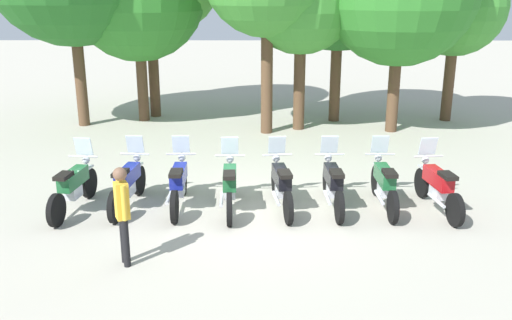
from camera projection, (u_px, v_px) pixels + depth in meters
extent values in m
plane|color=#ADA899|center=(256.00, 209.00, 11.30)|extent=(80.00, 80.00, 0.00)
cylinder|color=black|center=(89.00, 183.00, 11.88)|extent=(0.17, 0.65, 0.64)
cylinder|color=black|center=(56.00, 210.00, 10.41)|extent=(0.17, 0.65, 0.64)
cube|color=silver|center=(88.00, 168.00, 11.78)|extent=(0.16, 0.37, 0.04)
cube|color=#1E6033|center=(73.00, 178.00, 11.09)|extent=(0.36, 0.97, 0.30)
cube|color=silver|center=(73.00, 192.00, 11.12)|extent=(0.26, 0.42, 0.24)
cube|color=black|center=(63.00, 176.00, 10.66)|extent=(0.29, 0.46, 0.08)
cylinder|color=silver|center=(86.00, 170.00, 11.71)|extent=(0.07, 0.23, 0.64)
cylinder|color=silver|center=(83.00, 156.00, 11.52)|extent=(0.62, 0.10, 0.04)
sphere|color=silver|center=(86.00, 160.00, 11.68)|extent=(0.18, 0.18, 0.16)
cylinder|color=silver|center=(59.00, 200.00, 10.87)|extent=(0.14, 0.70, 0.07)
cube|color=silver|center=(83.00, 146.00, 11.52)|extent=(0.37, 0.17, 0.39)
cylinder|color=black|center=(139.00, 180.00, 12.06)|extent=(0.16, 0.65, 0.64)
cylinder|color=black|center=(115.00, 207.00, 10.58)|extent=(0.16, 0.65, 0.64)
cube|color=silver|center=(138.00, 165.00, 11.96)|extent=(0.15, 0.37, 0.04)
cube|color=navy|center=(128.00, 176.00, 11.27)|extent=(0.35, 0.97, 0.30)
cube|color=silver|center=(128.00, 189.00, 11.30)|extent=(0.26, 0.42, 0.24)
cube|color=black|center=(120.00, 173.00, 10.83)|extent=(0.28, 0.46, 0.08)
cylinder|color=silver|center=(137.00, 168.00, 11.88)|extent=(0.07, 0.23, 0.64)
cylinder|color=silver|center=(135.00, 154.00, 11.70)|extent=(0.62, 0.09, 0.04)
sphere|color=silver|center=(137.00, 158.00, 11.86)|extent=(0.17, 0.17, 0.16)
cylinder|color=silver|center=(115.00, 197.00, 11.05)|extent=(0.13, 0.70, 0.07)
cube|color=silver|center=(135.00, 144.00, 11.70)|extent=(0.37, 0.16, 0.39)
cylinder|color=black|center=(183.00, 180.00, 12.06)|extent=(0.12, 0.64, 0.64)
cylinder|color=black|center=(174.00, 207.00, 10.58)|extent=(0.12, 0.64, 0.64)
cube|color=silver|center=(182.00, 165.00, 11.96)|extent=(0.13, 0.36, 0.04)
cube|color=navy|center=(179.00, 176.00, 11.26)|extent=(0.29, 0.96, 0.30)
cube|color=silver|center=(179.00, 189.00, 11.29)|extent=(0.23, 0.41, 0.24)
cube|color=black|center=(176.00, 173.00, 10.82)|extent=(0.25, 0.45, 0.08)
cylinder|color=silver|center=(182.00, 168.00, 11.88)|extent=(0.06, 0.23, 0.64)
cylinder|color=silver|center=(181.00, 154.00, 11.70)|extent=(0.62, 0.05, 0.04)
sphere|color=silver|center=(182.00, 158.00, 11.86)|extent=(0.16, 0.16, 0.16)
cylinder|color=silver|center=(169.00, 197.00, 11.02)|extent=(0.09, 0.70, 0.07)
cube|color=silver|center=(181.00, 144.00, 11.69)|extent=(0.36, 0.14, 0.39)
cylinder|color=black|center=(230.00, 182.00, 11.94)|extent=(0.13, 0.64, 0.64)
cylinder|color=black|center=(229.00, 209.00, 10.46)|extent=(0.13, 0.64, 0.64)
cube|color=silver|center=(230.00, 167.00, 11.84)|extent=(0.13, 0.36, 0.04)
cube|color=#1E6033|center=(230.00, 178.00, 11.15)|extent=(0.30, 0.96, 0.30)
cube|color=silver|center=(230.00, 191.00, 11.18)|extent=(0.24, 0.41, 0.24)
cube|color=black|center=(229.00, 175.00, 10.71)|extent=(0.26, 0.45, 0.08)
cylinder|color=silver|center=(230.00, 170.00, 11.76)|extent=(0.06, 0.23, 0.64)
cylinder|color=silver|center=(230.00, 156.00, 11.58)|extent=(0.62, 0.06, 0.04)
sphere|color=silver|center=(230.00, 159.00, 11.74)|extent=(0.17, 0.17, 0.16)
cylinder|color=silver|center=(222.00, 199.00, 10.90)|extent=(0.10, 0.70, 0.07)
cube|color=silver|center=(230.00, 146.00, 11.58)|extent=(0.37, 0.15, 0.39)
cylinder|color=black|center=(276.00, 181.00, 12.00)|extent=(0.18, 0.65, 0.64)
cylinder|color=black|center=(288.00, 208.00, 10.53)|extent=(0.18, 0.65, 0.64)
cube|color=silver|center=(276.00, 166.00, 11.90)|extent=(0.17, 0.37, 0.04)
cube|color=black|center=(281.00, 177.00, 11.21)|extent=(0.38, 0.98, 0.30)
cube|color=silver|center=(282.00, 190.00, 11.24)|extent=(0.27, 0.43, 0.24)
cube|color=black|center=(285.00, 174.00, 10.77)|extent=(0.29, 0.47, 0.08)
cylinder|color=silver|center=(276.00, 169.00, 11.82)|extent=(0.08, 0.23, 0.64)
cylinder|color=silver|center=(277.00, 155.00, 11.64)|extent=(0.62, 0.12, 0.04)
sphere|color=silver|center=(276.00, 158.00, 11.80)|extent=(0.18, 0.18, 0.16)
cylinder|color=silver|center=(276.00, 198.00, 10.95)|extent=(0.16, 0.70, 0.07)
cube|color=silver|center=(277.00, 145.00, 11.64)|extent=(0.37, 0.18, 0.39)
cylinder|color=black|center=(327.00, 181.00, 12.03)|extent=(0.12, 0.64, 0.64)
cylinder|color=black|center=(339.00, 207.00, 10.55)|extent=(0.12, 0.64, 0.64)
cube|color=silver|center=(328.00, 166.00, 11.93)|extent=(0.13, 0.36, 0.04)
cube|color=black|center=(333.00, 176.00, 11.24)|extent=(0.30, 0.96, 0.30)
cube|color=silver|center=(333.00, 189.00, 11.27)|extent=(0.23, 0.41, 0.24)
cube|color=black|center=(337.00, 173.00, 10.80)|extent=(0.26, 0.45, 0.08)
cylinder|color=silver|center=(328.00, 168.00, 11.85)|extent=(0.06, 0.23, 0.64)
cylinder|color=silver|center=(329.00, 154.00, 11.67)|extent=(0.62, 0.06, 0.04)
sphere|color=silver|center=(328.00, 158.00, 11.83)|extent=(0.17, 0.17, 0.16)
cylinder|color=silver|center=(327.00, 198.00, 10.99)|extent=(0.10, 0.70, 0.07)
cube|color=silver|center=(329.00, 144.00, 11.67)|extent=(0.36, 0.15, 0.39)
cylinder|color=black|center=(376.00, 180.00, 12.05)|extent=(0.10, 0.64, 0.64)
cylinder|color=black|center=(393.00, 207.00, 10.56)|extent=(0.10, 0.64, 0.64)
cube|color=silver|center=(377.00, 166.00, 11.95)|extent=(0.12, 0.36, 0.04)
cube|color=#1E6033|center=(385.00, 176.00, 11.25)|extent=(0.27, 0.95, 0.30)
cube|color=silver|center=(384.00, 189.00, 11.28)|extent=(0.22, 0.40, 0.24)
cube|color=black|center=(390.00, 173.00, 10.81)|extent=(0.24, 0.44, 0.08)
cylinder|color=silver|center=(378.00, 168.00, 11.87)|extent=(0.05, 0.23, 0.64)
cylinder|color=silver|center=(380.00, 154.00, 11.68)|extent=(0.62, 0.04, 0.04)
sphere|color=silver|center=(378.00, 158.00, 11.84)|extent=(0.16, 0.16, 0.16)
cylinder|color=silver|center=(379.00, 197.00, 11.01)|extent=(0.07, 0.70, 0.07)
cube|color=silver|center=(380.00, 144.00, 11.68)|extent=(0.36, 0.13, 0.39)
cylinder|color=black|center=(422.00, 183.00, 11.90)|extent=(0.18, 0.65, 0.64)
cylinder|color=black|center=(455.00, 210.00, 10.42)|extent=(0.18, 0.65, 0.64)
cube|color=silver|center=(424.00, 168.00, 11.80)|extent=(0.16, 0.37, 0.04)
cube|color=red|center=(438.00, 178.00, 11.10)|extent=(0.37, 0.97, 0.30)
cube|color=silver|center=(438.00, 192.00, 11.14)|extent=(0.27, 0.42, 0.24)
cube|color=black|center=(448.00, 176.00, 10.67)|extent=(0.29, 0.47, 0.08)
cylinder|color=silver|center=(425.00, 170.00, 11.72)|extent=(0.08, 0.23, 0.64)
cylinder|color=silver|center=(428.00, 156.00, 11.53)|extent=(0.62, 0.11, 0.04)
sphere|color=silver|center=(425.00, 160.00, 11.69)|extent=(0.18, 0.18, 0.16)
cylinder|color=silver|center=(436.00, 200.00, 10.85)|extent=(0.15, 0.70, 0.07)
cube|color=silver|center=(428.00, 146.00, 11.53)|extent=(0.37, 0.18, 0.39)
cylinder|color=black|center=(126.00, 243.00, 8.86)|extent=(0.15, 0.15, 0.80)
cylinder|color=black|center=(124.00, 239.00, 9.01)|extent=(0.15, 0.15, 0.80)
cube|color=gold|center=(122.00, 201.00, 8.73)|extent=(0.28, 0.28, 0.60)
cylinder|color=gold|center=(124.00, 203.00, 8.59)|extent=(0.11, 0.11, 0.57)
cylinder|color=gold|center=(120.00, 196.00, 8.86)|extent=(0.11, 0.11, 0.57)
sphere|color=brown|center=(120.00, 174.00, 8.60)|extent=(0.29, 0.29, 0.22)
cylinder|color=brown|center=(80.00, 75.00, 17.90)|extent=(0.36, 0.36, 3.35)
cylinder|color=brown|center=(142.00, 82.00, 18.68)|extent=(0.36, 0.36, 2.67)
cylinder|color=brown|center=(153.00, 67.00, 19.20)|extent=(0.36, 0.36, 3.45)
cylinder|color=brown|center=(267.00, 77.00, 16.92)|extent=(0.36, 0.36, 3.48)
cylinder|color=brown|center=(299.00, 84.00, 17.47)|extent=(0.36, 0.36, 2.89)
cylinder|color=brown|center=(335.00, 76.00, 18.58)|extent=(0.36, 0.36, 3.08)
cylinder|color=brown|center=(394.00, 88.00, 17.20)|extent=(0.36, 0.36, 2.74)
cylinder|color=brown|center=(449.00, 82.00, 18.69)|extent=(0.36, 0.36, 2.66)
sphere|color=#3D8E33|center=(456.00, 6.00, 17.97)|extent=(3.24, 3.24, 3.24)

